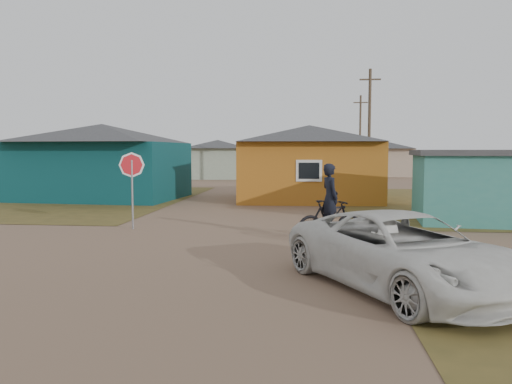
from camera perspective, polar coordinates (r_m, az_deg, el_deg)
ground at (r=12.72m, az=-5.39°, el=-6.92°), size 120.00×120.00×0.00m
grass_nw at (r=30.23m, az=-27.04°, el=-0.65°), size 20.00×18.00×0.00m
house_teal at (r=27.96m, az=-17.13°, el=3.47°), size 8.93×7.08×4.00m
house_yellow at (r=26.21m, az=6.08°, el=3.47°), size 7.72×6.76×3.90m
shed_turquoise at (r=20.02m, az=26.54°, el=0.64°), size 6.71×4.93×2.60m
house_pale_west at (r=46.99m, az=-4.38°, el=3.84°), size 7.04×6.15×3.60m
house_beige_east at (r=52.75m, az=14.26°, el=3.80°), size 6.95×6.05×3.60m
house_pale_north at (r=60.50m, az=-9.80°, el=3.88°), size 6.28×5.81×3.40m
utility_pole_near at (r=34.48m, az=12.82°, el=7.22°), size 1.40×0.20×8.00m
utility_pole_far at (r=50.48m, az=11.81°, el=6.40°), size 1.40×0.20×8.00m
stop_sign at (r=16.75m, az=-14.00°, el=2.14°), size 0.82×0.07×2.52m
cyclist at (r=14.37m, az=8.44°, el=-2.36°), size 2.02×1.25×2.21m
vehicle at (r=9.59m, az=16.44°, el=-6.58°), size 4.58×5.64×1.43m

